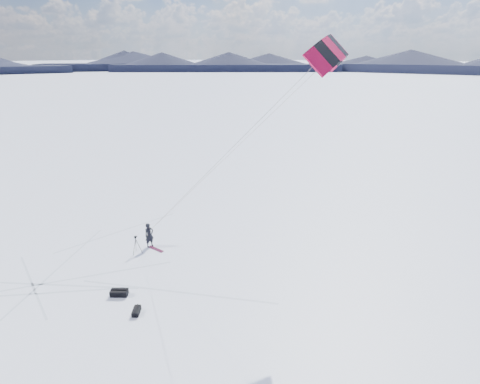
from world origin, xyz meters
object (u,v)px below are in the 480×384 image
Objects in this scene: tripod at (136,242)px; gear_bag_a at (119,293)px; snowboard at (156,249)px; snowkiter at (150,246)px; gear_bag_b at (136,311)px.

tripod reaches higher than gear_bag_a.
snowboard is 5.11m from gear_bag_a.
snowkiter reaches higher than gear_bag_b.
gear_bag_a is 2.01m from gear_bag_b.
tripod is at bearing -166.11° from gear_bag_b.
gear_bag_b is (4.07, -5.08, 0.12)m from snowboard.
snowboard is 1.01× the size of tripod.
gear_bag_a is (2.78, -3.58, -0.67)m from tripod.
snowkiter is 1.36× the size of tripod.
gear_bag_b is (4.70, -5.14, 0.14)m from snowkiter.
snowkiter is 5.46m from gear_bag_a.
tripod reaches higher than snowkiter.
gear_bag_a is (2.74, -4.72, 0.19)m from snowkiter.
gear_bag_a is at bearing -84.88° from tripod.
tripod reaches higher than snowboard.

